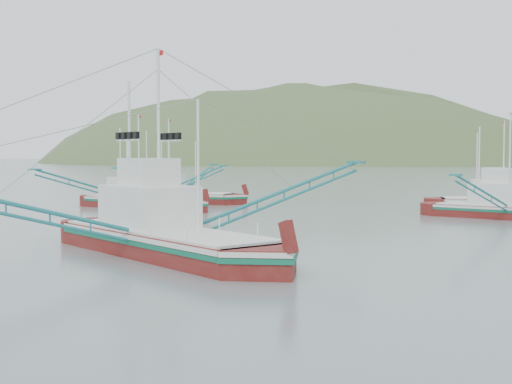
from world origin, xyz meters
The scene contains 7 objects.
ground centered at (0.00, 0.00, 0.00)m, with size 1200.00×1200.00×0.00m, color slate.
main_boat centered at (-2.15, -0.33, 2.43)m, with size 16.91×28.62×12.06m.
bg_boat_left centered at (-24.44, 24.96, 1.57)m, with size 14.20×24.95×10.15m.
bg_boat_right centered at (10.07, 31.87, 1.58)m, with size 13.71×23.97×9.77m.
bg_boat_far centered at (7.51, 42.80, 1.89)m, with size 13.26×22.43×9.46m.
bg_boat_extra centered at (-26.77, 33.16, 1.79)m, with size 14.30×24.74×10.15m.
headland_left centered at (-180.00, 360.00, 0.00)m, with size 448.00×308.00×210.00m, color #445A2E.
Camera 1 is at (21.54, -31.02, 5.49)m, focal length 50.00 mm.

